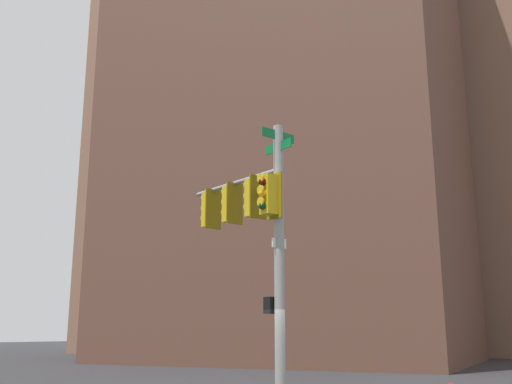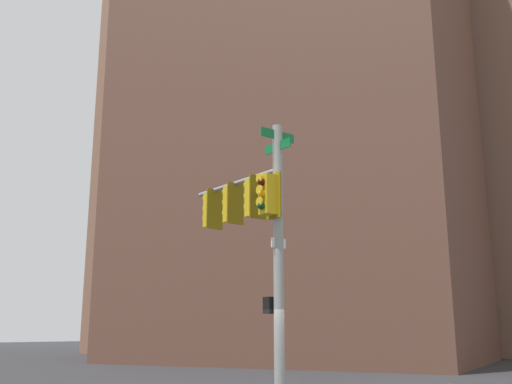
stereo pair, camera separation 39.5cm
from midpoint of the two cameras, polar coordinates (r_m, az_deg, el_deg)
signal_pole_assembly at (r=15.59m, az=-0.90°, el=-3.13°), size 3.80×2.16×7.16m
building_brick_nearside at (r=47.52m, az=3.17°, el=12.17°), size 23.18×17.96×44.66m
building_glass_tower at (r=77.14m, az=2.67°, el=7.70°), size 31.68×28.79×59.02m
building_brick_farside at (r=67.71m, az=-5.49°, el=8.28°), size 18.73×16.48×53.46m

